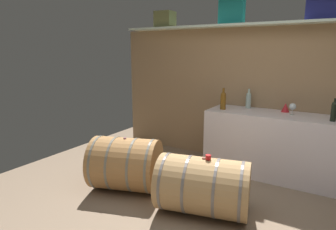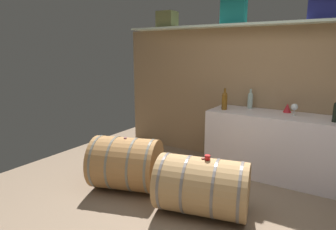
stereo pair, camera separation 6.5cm
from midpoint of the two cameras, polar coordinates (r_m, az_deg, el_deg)
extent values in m
cube|color=#88725B|center=(3.36, 11.02, -18.42)|extent=(6.22, 7.58, 0.02)
cube|color=#9F7D59|center=(4.53, 18.83, 3.10)|extent=(5.02, 0.10, 2.04)
cube|color=silver|center=(4.35, 19.36, 16.42)|extent=(4.62, 0.40, 0.03)
cube|color=olive|center=(5.02, -0.97, 18.10)|extent=(0.30, 0.29, 0.25)
cube|color=#167D79|center=(4.53, 11.89, 19.06)|extent=(0.36, 0.21, 0.35)
cube|color=navy|center=(4.27, 27.59, 17.79)|extent=(0.39, 0.21, 0.26)
cube|color=white|center=(4.27, 19.53, -5.54)|extent=(1.82, 0.63, 0.88)
cylinder|color=#AEC7BD|center=(4.45, 14.99, 2.50)|extent=(0.08, 0.08, 0.18)
sphere|color=#AEC7BD|center=(4.44, 15.06, 3.82)|extent=(0.07, 0.07, 0.07)
cylinder|color=#AEC7BD|center=(4.43, 15.10, 4.45)|extent=(0.03, 0.03, 0.08)
cylinder|color=black|center=(3.98, 29.16, 0.32)|extent=(0.07, 0.07, 0.20)
sphere|color=black|center=(3.96, 29.33, 1.87)|extent=(0.06, 0.06, 0.06)
cylinder|color=black|center=(3.96, 29.39, 2.42)|extent=(0.03, 0.03, 0.06)
cylinder|color=brown|center=(4.26, 10.25, 2.41)|extent=(0.08, 0.08, 0.20)
sphere|color=brown|center=(4.24, 10.30, 3.92)|extent=(0.07, 0.07, 0.07)
cylinder|color=brown|center=(4.23, 10.33, 4.62)|extent=(0.03, 0.03, 0.08)
cylinder|color=white|center=(4.16, 22.59, 0.05)|extent=(0.06, 0.06, 0.00)
cylinder|color=white|center=(4.15, 22.63, 0.58)|extent=(0.01, 0.01, 0.08)
sphere|color=white|center=(4.14, 22.71, 1.54)|extent=(0.09, 0.09, 0.09)
sphere|color=maroon|center=(4.14, 22.70, 1.36)|extent=(0.05, 0.05, 0.05)
cone|color=red|center=(4.32, 21.52, 1.37)|extent=(0.11, 0.11, 0.12)
cylinder|color=tan|center=(3.19, 6.24, -13.55)|extent=(1.06, 0.80, 0.60)
cylinder|color=slate|center=(3.28, -0.72, -12.69)|extent=(0.17, 0.61, 0.62)
cylinder|color=slate|center=(3.22, 3.53, -13.24)|extent=(0.17, 0.61, 0.62)
cylinder|color=slate|center=(3.17, 9.00, -13.84)|extent=(0.17, 0.61, 0.62)
cylinder|color=slate|center=(3.14, 13.56, -14.25)|extent=(0.17, 0.61, 0.62)
cylinder|color=#935144|center=(3.07, 6.37, -8.37)|extent=(0.04, 0.04, 0.01)
cylinder|color=#B07C47|center=(3.72, -8.74, -9.38)|extent=(0.98, 0.87, 0.65)
cylinder|color=gray|center=(3.85, -13.53, -8.81)|extent=(0.24, 0.64, 0.66)
cylinder|color=gray|center=(3.76, -10.60, -9.16)|extent=(0.24, 0.64, 0.66)
cylinder|color=gray|center=(3.67, -6.82, -9.59)|extent=(0.24, 0.64, 0.66)
cylinder|color=gray|center=(3.61, -3.61, -9.91)|extent=(0.24, 0.64, 0.66)
cylinder|color=#80464F|center=(3.61, -8.91, -4.49)|extent=(0.04, 0.04, 0.01)
cylinder|color=red|center=(3.04, 7.24, -8.13)|extent=(0.06, 0.06, 0.04)
camera|label=1|loc=(0.03, -90.55, -0.12)|focal=31.29mm
camera|label=2|loc=(0.03, 89.45, 0.12)|focal=31.29mm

